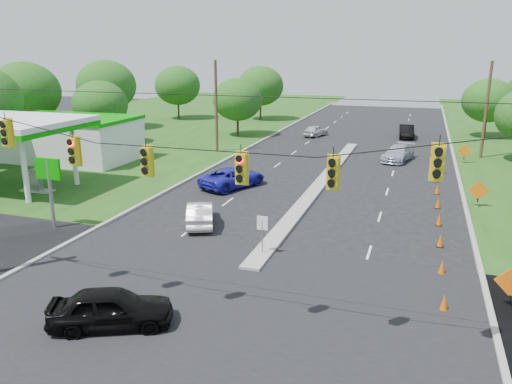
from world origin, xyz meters
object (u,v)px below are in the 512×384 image
(black_sedan, at_px, (111,308))
(white_sedan, at_px, (200,213))
(blue_pickup, at_px, (233,177))
(gas_station, at_px, (58,136))

(black_sedan, relative_size, white_sedan, 1.07)
(blue_pickup, bearing_deg, gas_station, 16.45)
(gas_station, xyz_separation_m, black_sedan, (20.47, -22.35, -1.82))
(gas_station, bearing_deg, black_sedan, -47.52)
(black_sedan, xyz_separation_m, white_sedan, (-1.68, 11.36, -0.07))
(black_sedan, relative_size, blue_pickup, 0.83)
(gas_station, relative_size, black_sedan, 4.44)
(gas_station, xyz_separation_m, blue_pickup, (17.58, -2.52, -1.83))
(black_sedan, height_order, blue_pickup, black_sedan)
(gas_station, height_order, black_sedan, gas_station)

